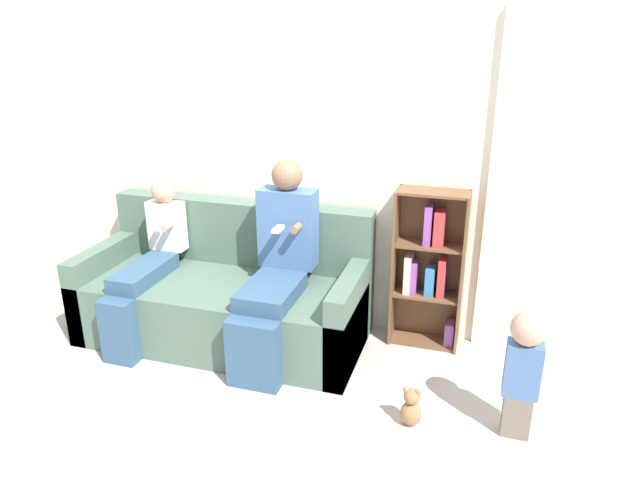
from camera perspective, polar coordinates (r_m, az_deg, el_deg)
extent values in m
plane|color=#BCB2A8|center=(3.83, -9.22, -13.69)|extent=(14.00, 14.00, 0.00)
cube|color=silver|center=(4.20, -4.15, 8.59)|extent=(10.00, 0.06, 2.55)
cube|color=silver|center=(3.93, 21.77, 4.23)|extent=(0.74, 0.04, 2.27)
cube|color=#4C6656|center=(4.14, -10.10, -7.33)|extent=(2.01, 0.72, 0.46)
cube|color=#4C6656|center=(4.39, -7.72, -2.02)|extent=(2.01, 0.17, 0.94)
cube|color=#4C6656|center=(4.58, -20.79, -4.39)|extent=(0.13, 0.72, 0.63)
cube|color=#4C6656|center=(3.80, 2.77, -8.22)|extent=(0.13, 0.72, 0.63)
cube|color=#335170|center=(3.64, -6.68, -11.30)|extent=(0.34, 0.12, 0.46)
cube|color=#335170|center=(3.76, -4.93, -5.21)|extent=(0.34, 0.52, 0.11)
cube|color=#476B9E|center=(3.93, -3.21, 1.21)|extent=(0.40, 0.18, 0.55)
sphere|color=#8C664C|center=(3.83, -3.31, 6.50)|extent=(0.21, 0.21, 0.21)
cylinder|color=#8C664C|center=(3.76, -2.39, 1.18)|extent=(0.05, 0.10, 0.05)
cube|color=white|center=(3.75, -4.21, 1.09)|extent=(0.05, 0.12, 0.02)
cube|color=#335170|center=(4.09, -19.47, -8.63)|extent=(0.23, 0.12, 0.46)
cube|color=#335170|center=(4.22, -17.20, -3.16)|extent=(0.23, 0.57, 0.11)
cube|color=white|center=(4.40, -15.06, 1.41)|extent=(0.27, 0.12, 0.37)
sphere|color=tan|center=(4.33, -15.38, 4.78)|extent=(0.18, 0.18, 0.18)
cylinder|color=tan|center=(4.27, -15.02, 1.32)|extent=(0.05, 0.10, 0.05)
cube|color=white|center=(4.26, -16.21, 1.20)|extent=(0.05, 0.12, 0.02)
cube|color=#70665B|center=(3.47, 19.04, -16.10)|extent=(0.15, 0.11, 0.26)
cube|color=#476B9E|center=(3.31, 19.61, -12.08)|extent=(0.19, 0.11, 0.32)
sphere|color=tan|center=(3.19, 20.14, -8.32)|extent=(0.19, 0.19, 0.19)
cube|color=brown|center=(4.03, 7.48, -2.63)|extent=(0.02, 0.24, 1.13)
cube|color=brown|center=(4.00, 14.06, -3.34)|extent=(0.02, 0.24, 1.13)
cube|color=brown|center=(4.11, 10.93, -2.41)|extent=(0.48, 0.02, 1.13)
cube|color=brown|center=(4.26, 10.26, -9.86)|extent=(0.45, 0.20, 0.02)
cube|color=brown|center=(4.08, 10.58, -5.37)|extent=(0.45, 0.20, 0.02)
cube|color=brown|center=(3.94, 10.92, -0.52)|extent=(0.45, 0.20, 0.02)
cube|color=brown|center=(3.83, 11.29, 4.66)|extent=(0.45, 0.20, 0.02)
cube|color=teal|center=(4.04, 10.96, -4.00)|extent=(0.06, 0.12, 0.20)
cube|color=#934CA3|center=(4.20, 12.81, -9.03)|extent=(0.06, 0.12, 0.17)
cube|color=#934CA3|center=(4.04, 9.42, -3.64)|extent=(0.04, 0.12, 0.23)
cube|color=#C63838|center=(3.89, 11.87, 1.17)|extent=(0.07, 0.13, 0.24)
cube|color=#934CA3|center=(3.89, 10.80, 1.52)|extent=(0.05, 0.14, 0.27)
cube|color=#C63838|center=(4.02, 12.08, -3.61)|extent=(0.05, 0.13, 0.28)
cube|color=#934CA3|center=(4.03, 12.21, -3.97)|extent=(0.03, 0.12, 0.23)
cube|color=beige|center=(4.06, 9.24, -4.03)|extent=(0.06, 0.11, 0.17)
cube|color=beige|center=(4.04, 8.83, -3.29)|extent=(0.05, 0.15, 0.27)
ellipsoid|color=#936B47|center=(3.42, 9.06, -16.77)|extent=(0.12, 0.10, 0.15)
sphere|color=#936B47|center=(3.36, 9.17, -15.19)|extent=(0.09, 0.09, 0.09)
sphere|color=#936B47|center=(3.34, 8.63, -14.59)|extent=(0.04, 0.04, 0.04)
sphere|color=#936B47|center=(3.33, 9.79, -14.74)|extent=(0.04, 0.04, 0.04)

